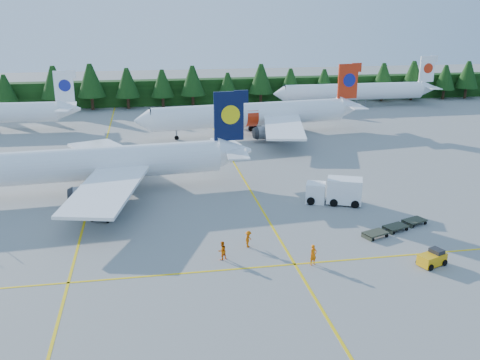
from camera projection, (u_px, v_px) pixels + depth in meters
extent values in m
plane|color=gray|center=(221.00, 242.00, 53.53)|extent=(320.00, 320.00, 0.00)
cube|color=yellow|center=(94.00, 187.00, 69.96)|extent=(0.25, 120.00, 0.01)
cube|color=yellow|center=(244.00, 179.00, 73.27)|extent=(0.25, 120.00, 0.01)
cube|color=yellow|center=(230.00, 270.00, 47.90)|extent=(80.00, 0.25, 0.01)
cube|color=black|center=(173.00, 92.00, 129.48)|extent=(220.00, 4.00, 6.00)
cylinder|color=white|center=(79.00, 165.00, 66.69)|extent=(35.56, 6.77, 4.16)
cube|color=black|center=(229.00, 116.00, 69.61)|extent=(3.97, 0.66, 6.45)
cube|color=white|center=(104.00, 150.00, 75.77)|extent=(11.68, 16.79, 1.18)
cylinder|color=slate|center=(90.00, 167.00, 73.14)|extent=(3.69, 2.44, 2.18)
cube|color=white|center=(106.00, 189.00, 59.46)|extent=(9.76, 16.63, 1.18)
cylinder|color=slate|center=(88.00, 195.00, 62.01)|extent=(3.69, 2.44, 2.18)
cylinder|color=white|center=(250.00, 114.00, 97.85)|extent=(36.28, 8.53, 4.24)
cone|color=white|center=(143.00, 121.00, 92.46)|extent=(3.45, 4.56, 4.24)
cube|color=red|center=(348.00, 81.00, 101.65)|extent=(4.04, 0.85, 6.57)
cube|color=white|center=(251.00, 109.00, 107.13)|extent=(12.46, 17.10, 1.20)
cylinder|color=slate|center=(245.00, 119.00, 104.39)|extent=(3.84, 2.64, 2.23)
cube|color=white|center=(284.00, 127.00, 90.72)|extent=(9.30, 16.82, 1.20)
cylinder|color=slate|center=(266.00, 132.00, 93.20)|extent=(3.84, 2.64, 2.23)
cylinder|color=slate|center=(176.00, 135.00, 94.96)|extent=(0.25, 0.25, 1.80)
cube|color=white|center=(64.00, 86.00, 101.63)|extent=(3.62, 0.48, 5.90)
cylinder|color=white|center=(354.00, 92.00, 126.32)|extent=(33.57, 4.24, 3.95)
cone|color=white|center=(279.00, 94.00, 123.18)|extent=(2.80, 3.97, 3.95)
cube|color=white|center=(427.00, 69.00, 127.98)|extent=(3.75, 0.38, 6.12)
cylinder|color=slate|center=(302.00, 105.00, 124.96)|extent=(0.24, 0.24, 1.58)
cube|color=silver|center=(316.00, 193.00, 64.37)|extent=(2.93, 2.93, 2.36)
cube|color=black|center=(316.00, 188.00, 64.20)|extent=(2.57, 2.70, 1.01)
cube|color=silver|center=(344.00, 190.00, 63.55)|extent=(4.68, 3.81, 2.93)
cube|color=#EBA30D|center=(432.00, 259.00, 48.58)|extent=(2.88, 2.18, 1.00)
cube|color=black|center=(437.00, 251.00, 48.65)|extent=(1.27, 1.43, 0.46)
cube|color=#323527|center=(375.00, 233.00, 54.61)|extent=(2.81, 2.27, 0.14)
cube|color=#323527|center=(396.00, 226.00, 56.23)|extent=(2.81, 2.27, 0.14)
cube|color=#323527|center=(415.00, 220.00, 57.85)|extent=(2.81, 2.27, 0.14)
cube|color=#323527|center=(80.00, 212.00, 60.20)|extent=(2.96, 2.66, 0.15)
cube|color=silver|center=(79.00, 204.00, 59.91)|extent=(2.21, 2.18, 1.71)
cube|color=#323527|center=(103.00, 216.00, 59.06)|extent=(2.96, 2.66, 0.15)
cube|color=silver|center=(102.00, 208.00, 58.77)|extent=(2.21, 2.18, 1.71)
imported|color=#FD6A05|center=(313.00, 255.00, 48.53)|extent=(0.84, 0.71, 1.96)
imported|color=#E45E04|center=(222.00, 251.00, 49.58)|extent=(1.11, 1.04, 1.81)
imported|color=#D55904|center=(248.00, 239.00, 52.17)|extent=(0.79, 0.85, 1.70)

